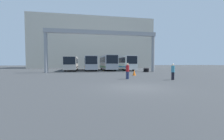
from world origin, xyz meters
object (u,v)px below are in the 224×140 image
object	(u,v)px
bus_slot_2	(108,62)
pedestrian_mid_right	(173,71)
pedestrian_mid_left	(128,71)
tire_stack	(146,70)
bus_slot_3	(125,62)
traffic_cone	(134,73)
bus_slot_1	(90,62)
bus_slot_0	(72,63)

from	to	relation	value
bus_slot_2	pedestrian_mid_right	world-z (taller)	bus_slot_2
pedestrian_mid_left	tire_stack	xyz separation A→B (m)	(6.95, 11.05, -0.52)
bus_slot_3	pedestrian_mid_left	size ratio (longest dim) A/B	6.37
bus_slot_2	traffic_cone	size ratio (longest dim) A/B	15.72
bus_slot_3	tire_stack	distance (m)	8.32
bus_slot_1	bus_slot_3	world-z (taller)	bus_slot_3
bus_slot_0	tire_stack	bearing A→B (deg)	-30.41
bus_slot_1	bus_slot_3	distance (m)	8.17
pedestrian_mid_left	tire_stack	world-z (taller)	pedestrian_mid_left
tire_stack	pedestrian_mid_right	bearing A→B (deg)	-102.26
bus_slot_2	pedestrian_mid_left	xyz separation A→B (m)	(-1.02, -19.54, -1.04)
bus_slot_0	pedestrian_mid_left	world-z (taller)	bus_slot_0
pedestrian_mid_left	traffic_cone	distance (m)	4.66
pedestrian_mid_left	bus_slot_0	bearing A→B (deg)	-48.84
traffic_cone	bus_slot_3	bearing A→B (deg)	78.90
bus_slot_2	tire_stack	xyz separation A→B (m)	(5.93, -8.50, -1.55)
bus_slot_3	pedestrian_mid_right	distance (m)	20.70
bus_slot_0	bus_slot_2	bearing A→B (deg)	1.67
pedestrian_mid_right	traffic_cone	distance (m)	6.10
bus_slot_2	bus_slot_3	distance (m)	4.11
pedestrian_mid_left	traffic_cone	world-z (taller)	pedestrian_mid_left
bus_slot_0	traffic_cone	distance (m)	17.87
bus_slot_1	bus_slot_0	bearing A→B (deg)	-174.88
bus_slot_0	pedestrian_mid_left	size ratio (longest dim) A/B	6.71
bus_slot_0	bus_slot_2	distance (m)	8.15
pedestrian_mid_right	bus_slot_2	bearing A→B (deg)	84.33
bus_slot_1	bus_slot_2	xyz separation A→B (m)	(4.07, -0.13, 0.12)
bus_slot_0	pedestrian_mid_right	size ratio (longest dim) A/B	6.88
bus_slot_2	pedestrian_mid_right	xyz separation A→B (m)	(3.17, -21.18, -1.06)
bus_slot_1	pedestrian_mid_left	distance (m)	19.93
pedestrian_mid_left	bus_slot_2	bearing A→B (deg)	-72.09
pedestrian_mid_right	bus_slot_0	bearing A→B (deg)	104.19
pedestrian_mid_right	bus_slot_1	bearing A→B (deg)	94.58
bus_slot_3	tire_stack	size ratio (longest dim) A/B	10.12
tire_stack	pedestrian_mid_left	bearing A→B (deg)	-122.18
bus_slot_1	pedestrian_mid_right	distance (m)	22.53
pedestrian_mid_left	tire_stack	bearing A→B (deg)	-101.28
bus_slot_3	traffic_cone	xyz separation A→B (m)	(-2.93, -14.92, -1.48)
bus_slot_0	bus_slot_3	size ratio (longest dim) A/B	1.05
pedestrian_mid_left	pedestrian_mid_right	size ratio (longest dim) A/B	1.02
bus_slot_0	traffic_cone	xyz separation A→B (m)	(9.29, -15.21, -1.34)
tire_stack	bus_slot_1	bearing A→B (deg)	139.23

